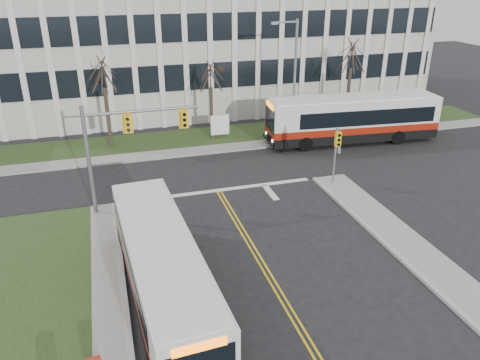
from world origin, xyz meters
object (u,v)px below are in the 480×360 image
bus_cross (352,120)px  directory_sign (220,125)px  streetlight (293,74)px  bus_main (163,272)px

bus_cross → directory_sign: bearing=-104.9°
streetlight → bus_main: bearing=-125.6°
directory_sign → bus_cross: bus_cross is taller
bus_main → bus_cross: 23.08m
streetlight → bus_main: size_ratio=0.81×
bus_cross → streetlight: bearing=-112.6°
directory_sign → bus_cross: 10.40m
bus_main → bus_cross: bus_cross is taller
streetlight → bus_cross: size_ratio=0.69×
bus_main → bus_cross: bearing=39.3°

